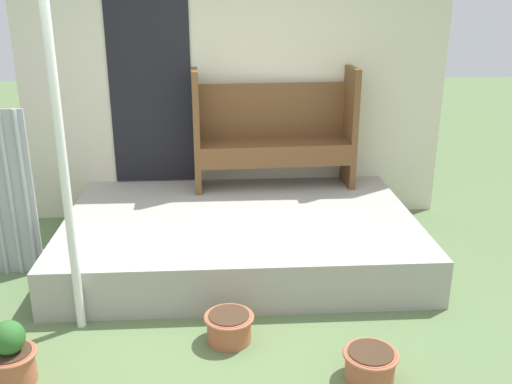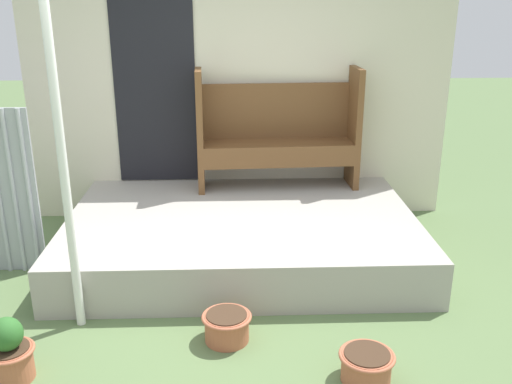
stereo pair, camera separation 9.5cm
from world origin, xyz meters
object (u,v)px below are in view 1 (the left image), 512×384
at_px(support_post, 64,172).
at_px(bench, 274,129).
at_px(flower_pot_right, 370,363).
at_px(flower_pot_middle, 229,326).
at_px(flower_pot_left, 11,357).

distance_m(support_post, bench, 2.44).
bearing_deg(flower_pot_right, flower_pot_middle, 151.65).
xyz_separation_m(bench, flower_pot_right, (0.36, -2.60, -0.87)).
bearing_deg(bench, flower_pot_right, -84.79).
relative_size(support_post, bench, 1.44).
bearing_deg(flower_pot_right, flower_pot_left, 177.41).
relative_size(bench, flower_pot_left, 3.79).
height_order(support_post, flower_pot_left, support_post).
xyz_separation_m(bench, flower_pot_middle, (-0.49, -2.14, -0.86)).
bearing_deg(bench, support_post, -131.81).
xyz_separation_m(support_post, flower_pot_left, (-0.26, -0.61, -0.96)).
bearing_deg(support_post, flower_pot_middle, -13.13).
distance_m(bench, flower_pot_middle, 2.36).
distance_m(support_post, flower_pot_middle, 1.49).
bearing_deg(support_post, flower_pot_right, -20.34).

